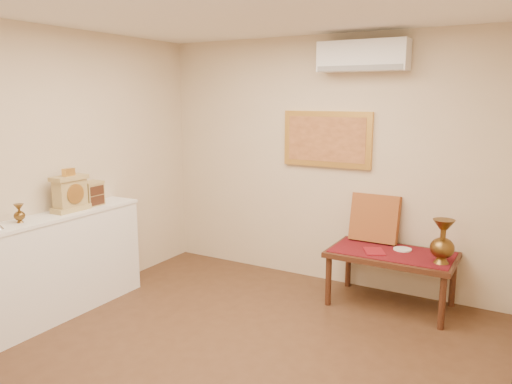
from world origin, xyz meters
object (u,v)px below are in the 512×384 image
Objects in this scene: low_table at (392,259)px; mantel_clock at (70,193)px; display_ledge at (48,268)px; wooden_chest at (92,193)px; brass_urn_tall at (443,237)px.

mantel_clock is at bearing -149.19° from low_table.
mantel_clock reaches higher than display_ledge.
mantel_clock is 0.28m from wooden_chest.
display_ledge reaches higher than low_table.
wooden_chest is at bearing -159.04° from brass_urn_tall.
display_ledge is at bearing -144.90° from low_table.
brass_urn_tall is 3.39m from wooden_chest.
wooden_chest is 0.20× the size of low_table.
mantel_clock is 1.68× the size of wooden_chest.
mantel_clock is at bearing -87.26° from wooden_chest.
wooden_chest reaches higher than low_table.
brass_urn_tall is 0.58m from low_table.
mantel_clock reaches higher than low_table.
low_table is (2.66, 1.59, -0.67)m from mantel_clock.
brass_urn_tall is 3.49m from mantel_clock.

